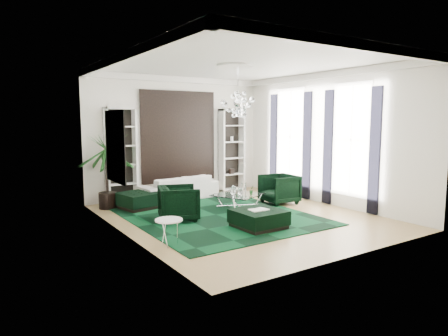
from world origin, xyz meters
TOP-DOWN VIEW (x-y plane):
  - floor at (0.00, 0.00)m, footprint 6.00×7.00m
  - ceiling at (0.00, 0.00)m, footprint 6.00×7.00m
  - wall_back at (0.00, 3.51)m, footprint 6.00×0.02m
  - wall_front at (0.00, -3.51)m, footprint 6.00×0.02m
  - wall_left at (-3.01, 0.00)m, footprint 0.02×7.00m
  - wall_right at (3.01, 0.00)m, footprint 0.02×7.00m
  - crown_molding at (0.00, 0.00)m, footprint 6.00×7.00m
  - ceiling_medallion at (0.00, 0.30)m, footprint 0.90×0.90m
  - tapestry at (0.00, 3.46)m, footprint 2.50×0.06m
  - shelving_left at (-1.95, 3.31)m, footprint 0.90×0.38m
  - shelving_right at (1.95, 3.31)m, footprint 0.90×0.38m
  - painting at (-2.97, 0.60)m, footprint 0.04×1.30m
  - window_near at (2.99, -0.90)m, footprint 0.03×1.10m
  - curtain_near_a at (2.96, -1.68)m, footprint 0.07×0.30m
  - curtain_near_b at (2.96, -0.12)m, footprint 0.07×0.30m
  - window_far at (2.99, 1.50)m, footprint 0.03×1.10m
  - curtain_far_a at (2.96, 0.72)m, footprint 0.07×0.30m
  - curtain_far_b at (2.96, 2.28)m, footprint 0.07×0.30m
  - rug at (-0.47, 0.45)m, footprint 4.20×5.00m
  - sofa at (-0.36, 2.85)m, footprint 2.61×1.31m
  - armchair_left at (-1.48, 0.53)m, footprint 1.18×1.16m
  - armchair_right at (1.85, 0.70)m, footprint 1.02×0.99m
  - coffee_table at (0.51, 0.86)m, footprint 1.50×1.50m
  - ottoman_side at (-1.82, 2.30)m, footprint 1.18×1.18m
  - ottoman_front at (-0.29, -1.08)m, footprint 1.06×1.06m
  - book at (-0.29, -1.08)m, footprint 0.43×0.29m
  - side_table at (-2.54, -1.15)m, footprint 0.70×0.70m
  - palm at (-2.54, 2.79)m, footprint 2.03×2.03m
  - chandelier at (-0.02, 0.14)m, footprint 1.06×1.06m
  - table_plant at (0.79, 0.63)m, footprint 0.16×0.15m

SIDE VIEW (x-z plane):
  - floor at x=0.00m, z-range -0.02..0.00m
  - rug at x=-0.47m, z-range 0.00..0.02m
  - coffee_table at x=0.51m, z-range 0.00..0.39m
  - ottoman_front at x=-0.29m, z-range 0.00..0.41m
  - ottoman_side at x=-1.82m, z-range 0.00..0.44m
  - side_table at x=-2.54m, z-range 0.00..0.51m
  - sofa at x=-0.36m, z-range 0.00..0.73m
  - armchair_left at x=-1.48m, z-range 0.00..0.85m
  - book at x=-0.29m, z-range 0.41..0.44m
  - armchair_right at x=1.85m, z-range 0.00..0.86m
  - table_plant at x=0.79m, z-range 0.39..0.63m
  - palm at x=-2.54m, z-range 0.00..2.68m
  - shelving_left at x=-1.95m, z-range 0.00..2.80m
  - shelving_right at x=1.95m, z-range 0.00..2.80m
  - curtain_near_a at x=2.96m, z-range 0.02..3.27m
  - curtain_near_b at x=2.96m, z-range 0.02..3.27m
  - curtain_far_a at x=2.96m, z-range 0.02..3.27m
  - curtain_far_b at x=2.96m, z-range 0.02..3.27m
  - painting at x=-2.97m, z-range 1.05..2.65m
  - wall_back at x=0.00m, z-range 0.00..3.80m
  - wall_front at x=0.00m, z-range 0.00..3.80m
  - wall_left at x=-3.01m, z-range 0.00..3.80m
  - wall_right at x=3.01m, z-range 0.00..3.80m
  - tapestry at x=0.00m, z-range 0.50..3.30m
  - window_near at x=2.99m, z-range 0.45..3.35m
  - window_far at x=2.99m, z-range 0.45..3.35m
  - chandelier at x=-0.02m, z-range 2.48..3.22m
  - crown_molding at x=0.00m, z-range 3.61..3.79m
  - ceiling_medallion at x=0.00m, z-range 3.75..3.79m
  - ceiling at x=0.00m, z-range 3.80..3.82m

